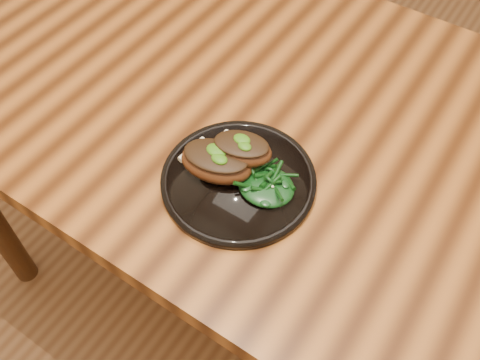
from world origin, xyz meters
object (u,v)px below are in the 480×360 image
greens_heap (266,184)px  lamb_chop_front (216,161)px  desk (335,166)px  plate (238,180)px

greens_heap → lamb_chop_front: bearing=-171.2°
desk → plate: (-0.09, -0.18, 0.09)m
desk → greens_heap: 0.21m
lamb_chop_front → greens_heap: bearing=8.8°
desk → greens_heap: bearing=-103.9°
lamb_chop_front → greens_heap: (0.08, 0.01, -0.01)m
desk → lamb_chop_front: bearing=-124.0°
lamb_chop_front → greens_heap: lamb_chop_front is taller
plate → greens_heap: size_ratio=2.74×
lamb_chop_front → greens_heap: size_ratio=1.44×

